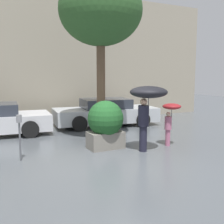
% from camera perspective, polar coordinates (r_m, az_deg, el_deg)
% --- Properties ---
extents(ground_plane, '(40.00, 40.00, 0.00)m').
position_cam_1_polar(ground_plane, '(7.38, -1.13, -10.09)').
color(ground_plane, '#51565B').
extents(building_facade, '(18.00, 0.30, 6.00)m').
position_cam_1_polar(building_facade, '(13.20, -13.94, 10.74)').
color(building_facade, '#9E937F').
rests_on(building_facade, ground).
extents(planter_box, '(1.09, 1.09, 1.47)m').
position_cam_1_polar(planter_box, '(8.50, -1.32, -2.24)').
color(planter_box, gray).
rests_on(planter_box, ground).
extents(person_adult, '(1.09, 1.09, 1.92)m').
position_cam_1_polar(person_adult, '(8.15, 7.24, 2.76)').
color(person_adult, '#1E1E2D').
rests_on(person_adult, ground).
extents(person_child, '(0.58, 0.58, 1.35)m').
position_cam_1_polar(person_child, '(8.95, 11.79, -0.40)').
color(person_child, '#B76684').
rests_on(person_child, ground).
extents(parked_car_near, '(4.69, 2.45, 1.18)m').
position_cam_1_polar(parked_car_near, '(12.40, -1.31, -0.14)').
color(parked_car_near, '#B7BCC1').
rests_on(parked_car_near, ground).
extents(street_tree, '(2.79, 2.79, 5.55)m').
position_cam_1_polar(street_tree, '(9.88, -2.34, 19.79)').
color(street_tree, brown).
rests_on(street_tree, ground).
extents(parking_meter, '(0.14, 0.14, 1.22)m').
position_cam_1_polar(parking_meter, '(7.65, -18.31, -3.07)').
color(parking_meter, '#595B60').
rests_on(parking_meter, ground).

